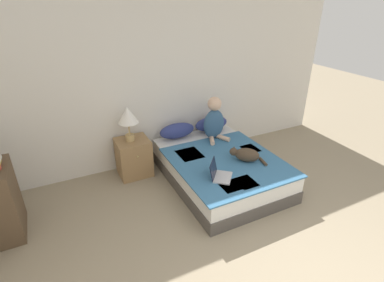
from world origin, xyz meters
name	(u,v)px	position (x,y,z in m)	size (l,w,h in m)	color
wall_back	(168,84)	(0.00, 3.44, 1.27)	(6.11, 0.05, 2.55)	silver
bed	(220,168)	(0.36, 2.39, 0.21)	(1.46, 1.96, 0.43)	#4C4742
pillow_near	(177,131)	(0.04, 3.22, 0.55)	(0.59, 0.25, 0.24)	navy
pillow_far	(211,124)	(0.68, 3.22, 0.55)	(0.59, 0.25, 0.24)	navy
person_sitting	(214,120)	(0.56, 2.94, 0.74)	(0.36, 0.36, 0.69)	#33567A
cat_tabby	(246,155)	(0.60, 2.10, 0.53)	(0.41, 0.43, 0.19)	#473828
laptop_open	(219,174)	(0.05, 1.90, 0.48)	(0.39, 0.39, 0.22)	#B7B7BC
nightstand	(134,157)	(-0.73, 3.15, 0.29)	(0.48, 0.47, 0.58)	#937047
table_lamp	(128,117)	(-0.75, 3.15, 0.96)	(0.30, 0.30, 0.53)	tan
bookshelf	(5,201)	(-2.39, 2.56, 0.44)	(0.27, 0.61, 0.88)	brown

